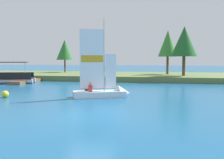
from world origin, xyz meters
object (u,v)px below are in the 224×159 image
Objects in this scene: sailboat at (108,91)px; wooden_dock at (27,81)px; shoreline_tree_left at (65,50)px; pontoon_boat at (12,78)px; channel_buoy at (5,94)px; shoreline_tree_midleft at (168,44)px; shoreline_tree_centre at (184,42)px.

wooden_dock is at bearing 116.81° from sailboat.
pontoon_boat is (-2.03, -12.81, -3.87)m from shoreline_tree_left.
sailboat is 11.96× the size of channel_buoy.
wooden_dock is 12.83m from channel_buoy.
channel_buoy is at bearing 169.23° from sailboat.
shoreline_tree_midleft is 1.06× the size of wooden_dock.
shoreline_tree_midleft is 3.74m from shoreline_tree_centre.
shoreline_tree_centre is (2.07, -3.11, 0.08)m from shoreline_tree_midleft.
wooden_dock is 1.78m from pontoon_boat.
pontoon_boat is (-1.36, -1.06, 0.45)m from wooden_dock.
shoreline_tree_midleft reaches higher than pontoon_boat.
pontoon_boat is at bearing 122.61° from sailboat.
shoreline_tree_centre reaches higher than shoreline_tree_midleft.
wooden_dock is (-19.77, -6.04, -5.13)m from shoreline_tree_centre.
channel_buoy is (-12.99, -21.08, -4.97)m from shoreline_tree_midleft.
shoreline_tree_midleft is (17.03, -2.62, 0.74)m from shoreline_tree_left.
sailboat is (-7.21, -16.02, -4.88)m from shoreline_tree_centre.
shoreline_tree_centre is 22.78m from pontoon_boat.
shoreline_tree_midleft reaches higher than shoreline_tree_left.
shoreline_tree_midleft is 20.55m from wooden_dock.
shoreline_tree_left reaches higher than sailboat.
shoreline_tree_centre is at bearing 16.97° from wooden_dock.
wooden_dock is 10.97× the size of channel_buoy.
shoreline_tree_midleft is 11.66× the size of channel_buoy.
shoreline_tree_centre is at bearing 2.24° from pontoon_boat.
sailboat is (-5.14, -19.13, -4.80)m from shoreline_tree_midleft.
shoreline_tree_midleft is at bearing 11.84° from pontoon_boat.
pontoon_boat is (-19.06, -10.20, -4.60)m from shoreline_tree_midleft.
shoreline_tree_centre is at bearing -16.67° from shoreline_tree_left.
sailboat reaches higher than channel_buoy.
wooden_dock is (-0.67, -11.76, -4.32)m from shoreline_tree_left.
wooden_dock is (-17.70, -9.14, -5.05)m from shoreline_tree_midleft.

